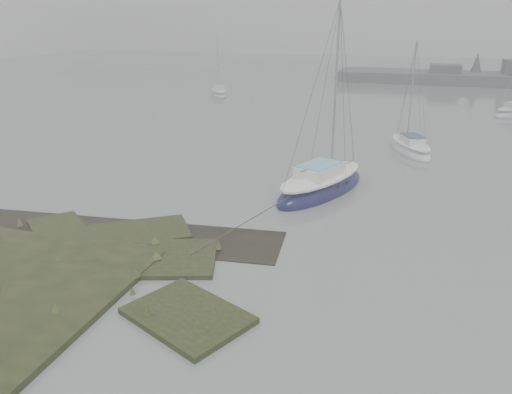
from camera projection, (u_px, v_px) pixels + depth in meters
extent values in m
plane|color=slate|center=(333.00, 123.00, 42.31)|extent=(160.00, 160.00, 0.00)
cube|color=#424247|center=(445.00, 73.00, 66.87)|extent=(4.00, 3.00, 2.20)
cone|color=#384238|center=(476.00, 66.00, 67.27)|extent=(2.00, 2.00, 3.50)
ellipsoid|color=#11103D|center=(321.00, 189.00, 25.49)|extent=(4.77, 7.42, 1.71)
ellipsoid|color=white|center=(322.00, 177.00, 25.25)|extent=(4.00, 6.40, 0.48)
cube|color=white|center=(319.00, 170.00, 24.89)|extent=(2.30, 2.81, 0.50)
cube|color=#7DC1DC|center=(319.00, 165.00, 24.79)|extent=(2.13, 2.58, 0.08)
cylinder|color=#939399|center=(336.00, 87.00, 24.43)|extent=(0.11, 0.11, 8.07)
cylinder|color=#939399|center=(317.00, 165.00, 24.64)|extent=(1.13, 2.66, 0.09)
ellipsoid|color=white|center=(410.00, 151.00, 33.01)|extent=(3.73, 5.65, 1.31)
ellipsoid|color=white|center=(411.00, 143.00, 32.84)|extent=(3.13, 4.88, 0.37)
cube|color=white|center=(413.00, 139.00, 32.51)|extent=(1.78, 2.15, 0.39)
cube|color=#13264A|center=(413.00, 136.00, 32.44)|extent=(1.65, 1.98, 0.06)
cylinder|color=#939399|center=(412.00, 90.00, 32.35)|extent=(0.08, 0.08, 6.16)
cylinder|color=#939399|center=(414.00, 136.00, 32.29)|extent=(0.90, 2.01, 0.07)
ellipsoid|color=#A7ACB0|center=(219.00, 95.00, 56.96)|extent=(3.90, 5.44, 1.27)
ellipsoid|color=white|center=(219.00, 90.00, 56.79)|extent=(3.29, 4.68, 0.36)
cube|color=white|center=(219.00, 88.00, 56.48)|extent=(1.81, 2.11, 0.37)
cube|color=#AAAEB6|center=(219.00, 86.00, 56.40)|extent=(1.68, 1.94, 0.06)
cylinder|color=#939399|center=(218.00, 60.00, 56.31)|extent=(0.08, 0.08, 5.97)
cylinder|color=#939399|center=(219.00, 86.00, 56.27)|extent=(1.01, 1.89, 0.07)
ellipsoid|color=#B6BBC0|center=(346.00, 77.00, 73.82)|extent=(4.38, 1.60, 1.05)
ellipsoid|color=white|center=(346.00, 74.00, 73.68)|extent=(3.81, 1.30, 0.30)
cube|color=white|center=(347.00, 72.00, 73.54)|extent=(1.52, 0.99, 0.31)
cube|color=silver|center=(347.00, 71.00, 73.49)|extent=(1.39, 0.92, 0.05)
cylinder|color=#939399|center=(343.00, 55.00, 72.90)|extent=(0.07, 0.07, 4.94)
cylinder|color=#939399|center=(348.00, 71.00, 73.46)|extent=(1.73, 0.13, 0.06)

